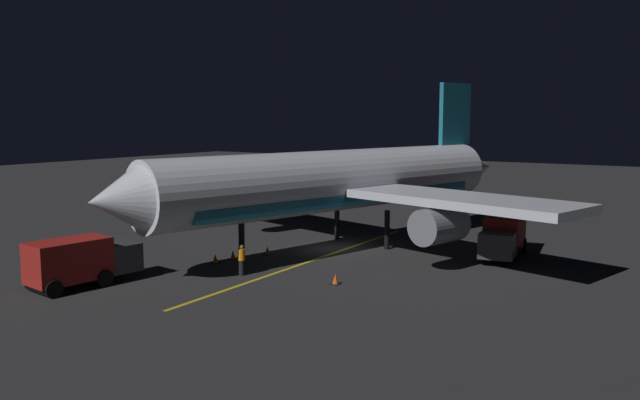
% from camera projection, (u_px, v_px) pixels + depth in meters
% --- Properties ---
extents(ground_plane, '(180.00, 180.00, 0.20)m').
position_uv_depth(ground_plane, '(336.00, 250.00, 42.91)').
color(ground_plane, '#29292A').
extents(apron_guide_stripe, '(0.31, 24.30, 0.01)m').
position_uv_depth(apron_guide_stripe, '(311.00, 261.00, 39.22)').
color(apron_guide_stripe, gold).
rests_on(apron_guide_stripe, ground_plane).
extents(airliner, '(32.14, 34.70, 11.38)m').
position_uv_depth(airliner, '(342.00, 183.00, 42.72)').
color(airliner, silver).
rests_on(airliner, ground_plane).
extents(baggage_truck, '(2.89, 5.97, 2.54)m').
position_uv_depth(baggage_truck, '(80.00, 262.00, 33.11)').
color(baggage_truck, maroon).
rests_on(baggage_truck, ground_plane).
extents(catering_truck, '(3.00, 6.42, 2.60)m').
position_uv_depth(catering_truck, '(503.00, 236.00, 40.23)').
color(catering_truck, maroon).
rests_on(catering_truck, ground_plane).
extents(ground_crew_worker, '(0.40, 0.40, 1.74)m').
position_uv_depth(ground_crew_worker, '(242.00, 260.00, 35.54)').
color(ground_crew_worker, black).
rests_on(ground_crew_worker, ground_plane).
extents(traffic_cone_near_left, '(0.50, 0.50, 0.55)m').
position_uv_depth(traffic_cone_near_left, '(233.00, 255.00, 39.66)').
color(traffic_cone_near_left, '#EA590F').
rests_on(traffic_cone_near_left, ground_plane).
extents(traffic_cone_near_right, '(0.50, 0.50, 0.55)m').
position_uv_depth(traffic_cone_near_right, '(267.00, 251.00, 40.99)').
color(traffic_cone_near_right, '#EA590F').
rests_on(traffic_cone_near_right, ground_plane).
extents(traffic_cone_under_wing, '(0.50, 0.50, 0.55)m').
position_uv_depth(traffic_cone_under_wing, '(215.00, 259.00, 38.63)').
color(traffic_cone_under_wing, '#EA590F').
rests_on(traffic_cone_under_wing, ground_plane).
extents(traffic_cone_far, '(0.50, 0.50, 0.55)m').
position_uv_depth(traffic_cone_far, '(335.00, 280.00, 33.72)').
color(traffic_cone_far, '#EA590F').
rests_on(traffic_cone_far, ground_plane).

